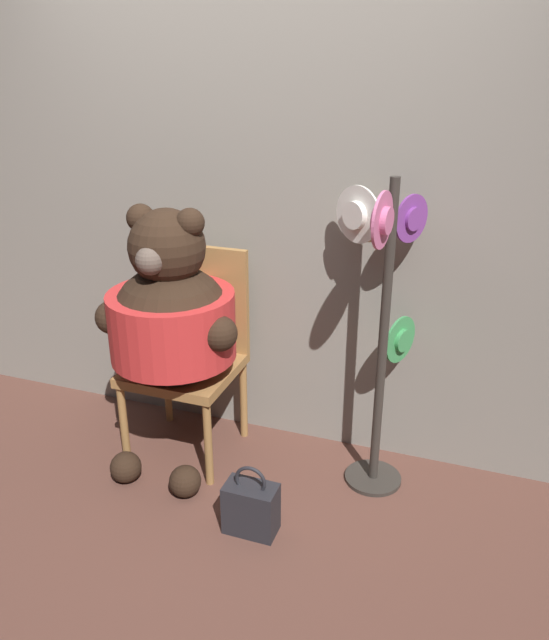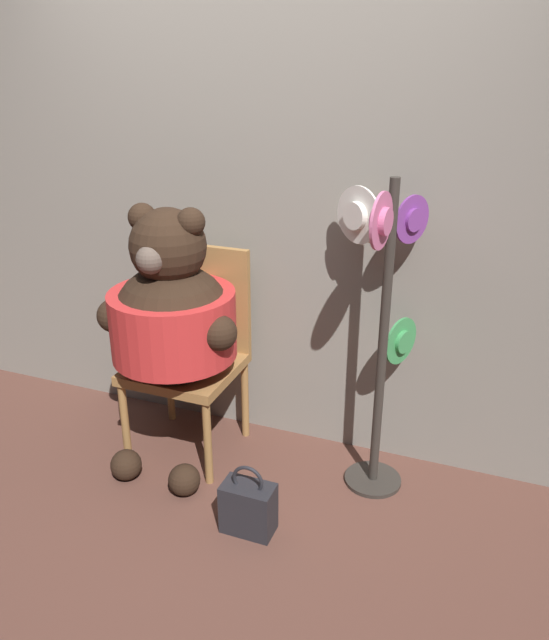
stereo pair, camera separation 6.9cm
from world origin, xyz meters
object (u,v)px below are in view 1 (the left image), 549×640
(teddy_bear, at_px, (171,318))
(hat_display_rack, at_px, (380,305))
(handbag_on_ground, at_px, (251,507))
(chair, at_px, (191,345))

(teddy_bear, relative_size, hat_display_rack, 0.89)
(teddy_bear, bearing_deg, hat_display_rack, 11.48)
(teddy_bear, bearing_deg, handbag_on_ground, -34.62)
(chair, relative_size, teddy_bear, 0.80)
(chair, bearing_deg, teddy_bear, -90.38)
(hat_display_rack, distance_m, handbag_on_ground, 1.07)
(chair, distance_m, hat_display_rack, 1.02)
(handbag_on_ground, bearing_deg, chair, 134.60)
(chair, height_order, teddy_bear, teddy_bear)
(chair, xyz_separation_m, teddy_bear, (-0.00, -0.18, 0.22))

